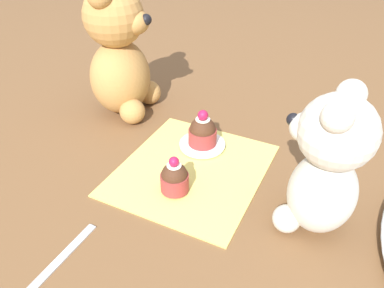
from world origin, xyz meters
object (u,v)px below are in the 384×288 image
(teddy_bear_cream, at_px, (326,165))
(teaspoon, at_px, (62,257))
(saucer_plate, at_px, (202,144))
(cupcake_near_tan_bear, at_px, (203,132))
(teddy_bear_tan, at_px, (120,55))
(cupcake_near_cream_bear, at_px, (176,178))

(teddy_bear_cream, height_order, teaspoon, teddy_bear_cream)
(saucer_plate, xyz_separation_m, cupcake_near_tan_bear, (-0.00, -0.00, 0.03))
(teddy_bear_tan, relative_size, cupcake_near_cream_bear, 4.25)
(cupcake_near_cream_bear, bearing_deg, cupcake_near_tan_bear, -173.74)
(teaspoon, bearing_deg, teddy_bear_cream, -52.24)
(teaspoon, bearing_deg, saucer_plate, -10.12)
(teddy_bear_cream, bearing_deg, saucer_plate, -108.22)
(teddy_bear_tan, bearing_deg, cupcake_near_cream_bear, -138.68)
(teddy_bear_cream, height_order, teddy_bear_tan, teddy_bear_tan)
(teddy_bear_cream, relative_size, teddy_bear_tan, 0.80)
(teddy_bear_tan, height_order, teaspoon, teddy_bear_tan)
(cupcake_near_cream_bear, distance_m, saucer_plate, 0.13)
(teaspoon, bearing_deg, cupcake_near_tan_bear, -10.12)
(teddy_bear_cream, relative_size, saucer_plate, 2.51)
(saucer_plate, bearing_deg, cupcake_near_tan_bear, -172.87)
(teddy_bear_cream, bearing_deg, cupcake_near_cream_bear, -75.70)
(teddy_bear_cream, height_order, cupcake_near_cream_bear, teddy_bear_cream)
(teddy_bear_tan, height_order, cupcake_near_cream_bear, teddy_bear_tan)
(cupcake_near_cream_bear, height_order, teaspoon, cupcake_near_cream_bear)
(saucer_plate, bearing_deg, cupcake_near_cream_bear, 6.26)
(teddy_bear_tan, xyz_separation_m, cupcake_near_cream_bear, (0.19, 0.23, -0.10))
(teddy_bear_tan, bearing_deg, cupcake_near_tan_bear, -114.18)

